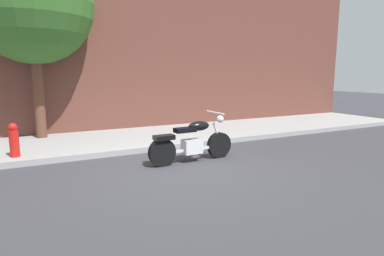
% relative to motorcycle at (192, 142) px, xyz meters
% --- Properties ---
extents(ground_plane, '(60.00, 60.00, 0.00)m').
position_rel_motorcycle_xyz_m(ground_plane, '(-0.55, -0.54, -0.44)').
color(ground_plane, '#38383D').
extents(sidewalk, '(20.84, 3.11, 0.14)m').
position_rel_motorcycle_xyz_m(sidewalk, '(-0.55, 2.81, -0.37)').
color(sidewalk, '#9A9A9A').
rests_on(sidewalk, ground).
extents(building_facade, '(20.84, 0.50, 7.96)m').
position_rel_motorcycle_xyz_m(building_facade, '(-0.55, 4.62, 3.53)').
color(building_facade, brown).
rests_on(building_facade, ground).
extents(motorcycle, '(2.10, 0.70, 1.11)m').
position_rel_motorcycle_xyz_m(motorcycle, '(0.00, 0.00, 0.00)').
color(motorcycle, black).
rests_on(motorcycle, ground).
extents(street_tree, '(3.33, 3.33, 5.57)m').
position_rel_motorcycle_xyz_m(street_tree, '(-2.95, 3.89, 3.44)').
color(street_tree, brown).
rests_on(street_tree, ground).
extents(fire_hydrant, '(0.20, 0.20, 0.91)m').
position_rel_motorcycle_xyz_m(fire_hydrant, '(-3.57, 1.70, 0.01)').
color(fire_hydrant, red).
rests_on(fire_hydrant, ground).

